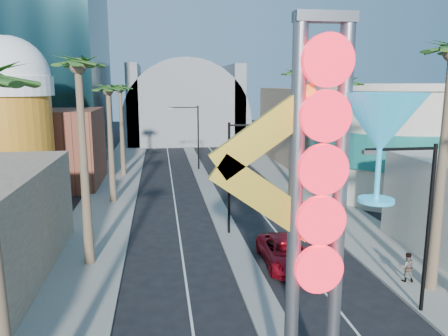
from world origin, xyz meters
The scene contains 19 objects.
sidewalk_west centered at (-9.50, 35.00, 0.07)m, with size 5.00×100.00×0.15m, color gray.
sidewalk_east centered at (9.50, 35.00, 0.07)m, with size 5.00×100.00×0.15m, color gray.
median centered at (0.00, 38.00, 0.07)m, with size 1.60×84.00×0.15m, color gray.
brick_filler_west centered at (-16.00, 38.00, 4.00)m, with size 10.00×10.00×8.00m, color brown.
filler_east centered at (16.00, 48.00, 5.00)m, with size 10.00×20.00×10.00m, color #8F6F5C.
beer_mug centered at (-17.00, 30.00, 7.84)m, with size 7.00×7.00×14.50m.
turquoise_building centered at (18.00, 30.00, 5.25)m, with size 16.60×16.60×10.60m.
canopy centered at (0.00, 72.00, 4.31)m, with size 22.00×16.00×22.00m.
neon_sign centered at (0.82, 2.96, 7.31)m, with size 6.53×2.60×12.55m.
streetlight_0 centered at (0.55, 20.00, 4.88)m, with size 3.79×0.25×8.00m.
streetlight_1 centered at (-0.55, 44.00, 4.88)m, with size 3.79×0.25×8.00m.
streetlight_2 centered at (6.72, 8.00, 4.83)m, with size 3.45×0.25×8.00m.
palm_1 centered at (-9.00, 16.00, 10.82)m, with size 2.40×2.40×12.70m.
palm_2 centered at (-9.00, 30.00, 9.48)m, with size 2.40×2.40×11.20m.
palm_3 centered at (-9.00, 42.00, 9.48)m, with size 2.40×2.40×11.20m.
palm_6 centered at (9.00, 22.00, 9.93)m, with size 2.40×2.40×11.70m.
palm_7 centered at (9.00, 34.00, 10.82)m, with size 2.40×2.40×12.70m.
red_pickup centered at (2.48, 14.28, 0.79)m, with size 2.61×5.67×1.58m, color #A70C1C.
pedestrian_b centered at (8.18, 10.94, 0.96)m, with size 0.78×0.61×1.61m, color gray.
Camera 1 is at (-4.69, -9.26, 10.54)m, focal length 35.00 mm.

